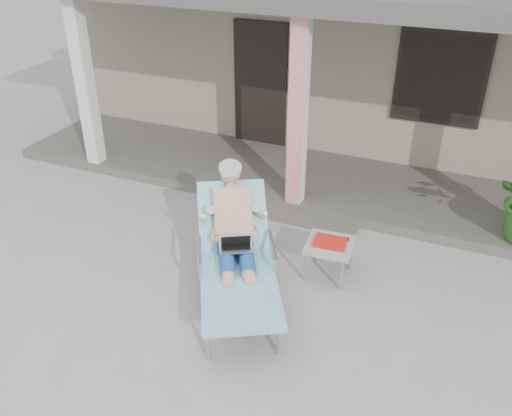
% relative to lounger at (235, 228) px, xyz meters
% --- Properties ---
extents(ground, '(60.00, 60.00, 0.00)m').
position_rel_lounger_xyz_m(ground, '(-0.01, -0.10, -0.86)').
color(ground, '#9E9E99').
rests_on(ground, ground).
extents(house, '(10.40, 5.40, 3.30)m').
position_rel_lounger_xyz_m(house, '(-0.01, 6.40, 0.81)').
color(house, gray).
rests_on(house, ground).
extents(porch_deck, '(10.00, 2.00, 0.15)m').
position_rel_lounger_xyz_m(porch_deck, '(-0.01, 2.90, -0.78)').
color(porch_deck, '#605B56').
rests_on(porch_deck, ground).
extents(porch_overhang, '(10.00, 2.30, 2.85)m').
position_rel_lounger_xyz_m(porch_overhang, '(-0.01, 2.85, 1.93)').
color(porch_overhang, silver).
rests_on(porch_overhang, porch_deck).
extents(porch_step, '(2.00, 0.30, 0.07)m').
position_rel_lounger_xyz_m(porch_step, '(-0.01, 1.75, -0.82)').
color(porch_step, '#605B56').
rests_on(porch_step, ground).
extents(lounger, '(1.69, 2.19, 1.39)m').
position_rel_lounger_xyz_m(lounger, '(0.00, 0.00, 0.00)').
color(lounger, '#B7B7BC').
rests_on(lounger, ground).
extents(side_table, '(0.58, 0.58, 0.49)m').
position_rel_lounger_xyz_m(side_table, '(0.89, 0.71, -0.45)').
color(side_table, '#A4A5A0').
rests_on(side_table, ground).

